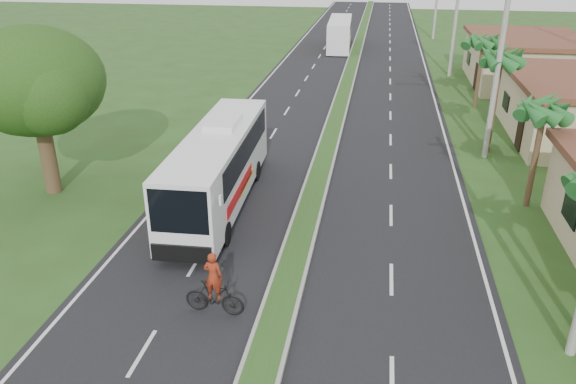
# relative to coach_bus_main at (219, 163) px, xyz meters

# --- Properties ---
(ground) EXTENTS (180.00, 180.00, 0.00)m
(ground) POSITION_rel_coach_bus_main_xyz_m (3.95, -9.92, -1.97)
(ground) COLOR #2A4519
(ground) RESTS_ON ground
(road_asphalt) EXTENTS (14.00, 160.00, 0.02)m
(road_asphalt) POSITION_rel_coach_bus_main_xyz_m (3.95, 10.08, -1.96)
(road_asphalt) COLOR black
(road_asphalt) RESTS_ON ground
(median_strip) EXTENTS (1.20, 160.00, 0.18)m
(median_strip) POSITION_rel_coach_bus_main_xyz_m (3.95, 10.08, -1.86)
(median_strip) COLOR gray
(median_strip) RESTS_ON ground
(lane_edge_left) EXTENTS (0.12, 160.00, 0.01)m
(lane_edge_left) POSITION_rel_coach_bus_main_xyz_m (-2.75, 10.08, -1.97)
(lane_edge_left) COLOR silver
(lane_edge_left) RESTS_ON ground
(lane_edge_right) EXTENTS (0.12, 160.00, 0.01)m
(lane_edge_right) POSITION_rel_coach_bus_main_xyz_m (10.65, 10.08, -1.97)
(lane_edge_right) COLOR silver
(lane_edge_right) RESTS_ON ground
(shop_far) EXTENTS (8.60, 11.60, 3.82)m
(shop_far) POSITION_rel_coach_bus_main_xyz_m (17.95, 26.08, -0.04)
(shop_far) COLOR tan
(shop_far) RESTS_ON ground
(palm_verge_b) EXTENTS (2.40, 2.40, 5.05)m
(palm_verge_b) POSITION_rel_coach_bus_main_xyz_m (13.35, 2.08, 2.39)
(palm_verge_b) COLOR #473321
(palm_verge_b) RESTS_ON ground
(palm_verge_c) EXTENTS (2.40, 2.40, 5.85)m
(palm_verge_c) POSITION_rel_coach_bus_main_xyz_m (12.75, 9.08, 3.15)
(palm_verge_c) COLOR #473321
(palm_verge_c) RESTS_ON ground
(palm_verge_d) EXTENTS (2.40, 2.40, 5.25)m
(palm_verge_d) POSITION_rel_coach_bus_main_xyz_m (13.25, 18.08, 2.58)
(palm_verge_d) COLOR #473321
(palm_verge_d) RESTS_ON ground
(shade_tree) EXTENTS (6.30, 6.00, 7.54)m
(shade_tree) POSITION_rel_coach_bus_main_xyz_m (-8.16, 0.09, 3.06)
(shade_tree) COLOR #473321
(shade_tree) RESTS_ON ground
(utility_pole_b) EXTENTS (3.20, 0.28, 12.00)m
(utility_pole_b) POSITION_rel_coach_bus_main_xyz_m (12.42, 8.08, 4.29)
(utility_pole_b) COLOR gray
(utility_pole_b) RESTS_ON ground
(utility_pole_c) EXTENTS (1.60, 0.28, 11.00)m
(utility_pole_c) POSITION_rel_coach_bus_main_xyz_m (12.45, 28.08, 3.71)
(utility_pole_c) COLOR gray
(utility_pole_c) RESTS_ON ground
(coach_bus_main) EXTENTS (2.67, 11.14, 3.58)m
(coach_bus_main) POSITION_rel_coach_bus_main_xyz_m (0.00, 0.00, 0.00)
(coach_bus_main) COLOR white
(coach_bus_main) RESTS_ON ground
(coach_bus_far) EXTENTS (2.72, 10.51, 3.03)m
(coach_bus_far) POSITION_rel_coach_bus_main_xyz_m (2.02, 40.08, -0.25)
(coach_bus_far) COLOR white
(coach_bus_far) RESTS_ON ground
(motorcyclist) EXTENTS (1.96, 0.68, 2.17)m
(motorcyclist) POSITION_rel_coach_bus_main_xyz_m (1.98, -7.75, -1.20)
(motorcyclist) COLOR black
(motorcyclist) RESTS_ON ground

